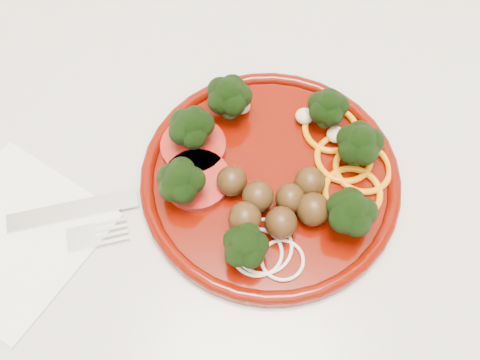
{
  "coord_description": "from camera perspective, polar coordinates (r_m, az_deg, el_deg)",
  "views": [
    {
      "loc": [
        -0.01,
        1.43,
        1.39
      ],
      "look_at": [
        -0.02,
        1.68,
        0.92
      ],
      "focal_mm": 40.0,
      "sensor_mm": 36.0,
      "label": 1
    }
  ],
  "objects": [
    {
      "name": "counter",
      "position": [
        0.97,
        1.53,
        -11.94
      ],
      "size": [
        2.4,
        0.6,
        0.9
      ],
      "color": "silver",
      "rests_on": "ground"
    },
    {
      "name": "plate",
      "position": [
        0.53,
        3.33,
        0.64
      ],
      "size": [
        0.26,
        0.26,
        0.06
      ],
      "rotation": [
        0.0,
        0.0,
        -0.06
      ],
      "color": "#4E0801",
      "rests_on": "counter"
    },
    {
      "name": "napkin",
      "position": [
        0.57,
        -23.19,
        -5.48
      ],
      "size": [
        0.21,
        0.21,
        0.0
      ],
      "primitive_type": "cube",
      "rotation": [
        0.0,
        0.0,
        1.06
      ],
      "color": "white",
      "rests_on": "counter"
    }
  ]
}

